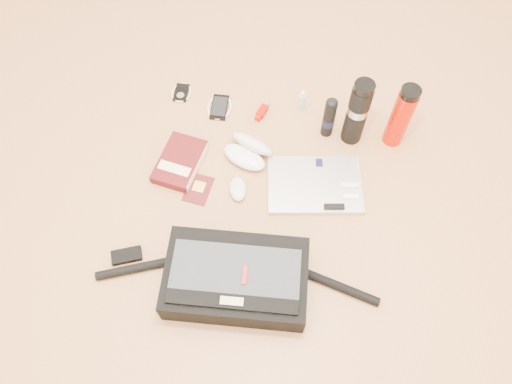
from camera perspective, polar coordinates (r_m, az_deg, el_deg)
ground at (r=1.79m, az=0.06°, el=-2.12°), size 4.00×4.00×0.00m
messenger_bag at (r=1.63m, az=-2.38°, el=-9.84°), size 0.92×0.37×0.13m
laptop at (r=1.84m, az=6.77°, el=0.79°), size 0.40×0.33×0.03m
book at (r=1.89m, az=-8.66°, el=3.43°), size 0.15×0.22×0.04m
passport at (r=1.84m, az=-6.61°, el=0.35°), size 0.09×0.12×0.01m
mouse at (r=1.81m, az=-2.09°, el=0.36°), size 0.10×0.12×0.03m
sunglasses_case at (r=1.87m, az=-0.90°, el=4.74°), size 0.20×0.18×0.10m
ipod at (r=2.10m, az=-8.53°, el=11.17°), size 0.09×0.10×0.01m
phone at (r=2.04m, az=-4.20°, el=9.65°), size 0.12×0.13×0.01m
inhaler at (r=2.01m, az=0.76°, el=9.28°), size 0.04×0.10×0.03m
spray_bottle at (r=2.01m, az=5.27°, el=10.31°), size 0.03×0.03×0.10m
aerosol_can at (r=1.91m, az=8.35°, el=8.44°), size 0.06×0.06×0.19m
thermos_black at (r=1.87m, az=11.50°, el=8.91°), size 0.10×0.10×0.30m
thermos_red at (r=1.91m, az=16.23°, el=8.29°), size 0.08×0.08×0.29m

